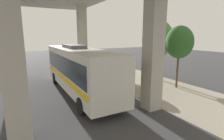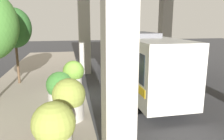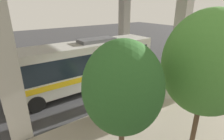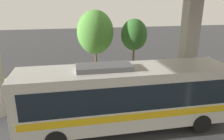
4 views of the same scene
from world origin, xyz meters
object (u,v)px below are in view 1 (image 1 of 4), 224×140
object	(u,v)px
bus	(79,68)
street_tree_far	(157,39)
planter_back	(100,64)
planter_middle	(106,68)
planter_extra	(119,71)
fire_hydrant	(107,68)
street_tree_near	(179,42)
planter_front	(127,77)

from	to	relation	value
bus	street_tree_far	bearing A→B (deg)	-176.42
planter_back	street_tree_far	xyz separation A→B (m)	(-3.45, 5.99, 3.10)
planter_middle	planter_extra	distance (m)	1.96
street_tree_far	planter_back	bearing A→B (deg)	-60.10
fire_hydrant	planter_back	bearing A→B (deg)	-72.36
street_tree_near	street_tree_far	world-z (taller)	street_tree_far
street_tree_near	planter_extra	bearing A→B (deg)	-58.18
planter_back	street_tree_far	world-z (taller)	street_tree_far
fire_hydrant	street_tree_far	size ratio (longest dim) A/B	0.19
planter_front	planter_extra	distance (m)	2.87
planter_middle	planter_front	bearing A→B (deg)	85.73
planter_extra	street_tree_near	xyz separation A→B (m)	(-2.90, 4.68, 2.94)
fire_hydrant	street_tree_near	xyz separation A→B (m)	(-2.49, 8.05, 3.24)
bus	planter_extra	xyz separation A→B (m)	(-4.68, -2.00, -1.11)
planter_back	bus	bearing A→B (deg)	53.94
planter_back	street_tree_near	bearing A→B (deg)	107.24
planter_back	street_tree_near	distance (m)	10.04
fire_hydrant	planter_front	bearing A→B (deg)	78.82
planter_back	planter_extra	size ratio (longest dim) A/B	1.04
fire_hydrant	planter_front	distance (m)	6.25
street_tree_near	planter_middle	bearing A→B (deg)	-63.04
bus	planter_middle	world-z (taller)	bus
fire_hydrant	street_tree_far	xyz separation A→B (m)	(-3.09, 4.86, 3.46)
planter_front	street_tree_far	distance (m)	5.43
planter_back	planter_front	bearing A→B (deg)	83.33
fire_hydrant	street_tree_near	bearing A→B (deg)	107.18
fire_hydrant	planter_front	size ratio (longest dim) A/B	0.60
planter_front	planter_extra	xyz separation A→B (m)	(-0.80, -2.75, -0.10)
bus	planter_extra	size ratio (longest dim) A/B	6.29
planter_front	street_tree_near	xyz separation A→B (m)	(-3.70, 1.92, 2.85)
fire_hydrant	planter_back	xyz separation A→B (m)	(0.36, -1.13, 0.36)
planter_front	street_tree_far	xyz separation A→B (m)	(-4.30, -1.26, 3.06)
planter_front	street_tree_near	world-z (taller)	street_tree_near
street_tree_far	bus	bearing A→B (deg)	3.58
fire_hydrant	planter_middle	size ratio (longest dim) A/B	0.59
fire_hydrant	street_tree_near	size ratio (longest dim) A/B	0.21
planter_back	fire_hydrant	bearing A→B (deg)	107.64
bus	street_tree_near	xyz separation A→B (m)	(-7.59, 2.68, 1.83)
planter_front	planter_extra	size ratio (longest dim) A/B	1.04
fire_hydrant	planter_middle	bearing A→B (deg)	59.48
bus	planter_front	distance (m)	4.09
planter_middle	fire_hydrant	bearing A→B (deg)	-120.52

